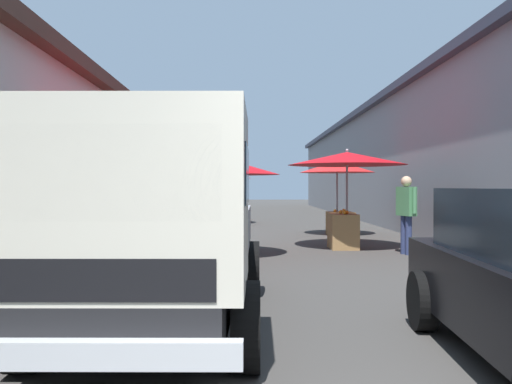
{
  "coord_description": "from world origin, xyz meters",
  "views": [
    {
      "loc": [
        -1.8,
        0.97,
        1.46
      ],
      "look_at": [
        9.61,
        0.79,
        1.35
      ],
      "focal_mm": 37.42,
      "sensor_mm": 36.0,
      "label": 1
    }
  ],
  "objects_px": {
    "fruit_stall_near_right": "(223,178)",
    "vendor_by_crates": "(406,209)",
    "fruit_stall_mid_lane": "(346,170)",
    "delivery_truck": "(152,233)",
    "fruit_stall_far_left": "(338,179)",
    "fruit_stall_far_right": "(216,179)",
    "fruit_stall_near_left": "(132,167)"
  },
  "relations": [
    {
      "from": "fruit_stall_far_right",
      "to": "fruit_stall_near_left",
      "type": "bearing_deg",
      "value": 177.49
    },
    {
      "from": "fruit_stall_near_right",
      "to": "delivery_truck",
      "type": "bearing_deg",
      "value": 176.86
    },
    {
      "from": "vendor_by_crates",
      "to": "fruit_stall_mid_lane",
      "type": "bearing_deg",
      "value": 44.02
    },
    {
      "from": "delivery_truck",
      "to": "vendor_by_crates",
      "type": "bearing_deg",
      "value": -33.28
    },
    {
      "from": "fruit_stall_near_left",
      "to": "fruit_stall_mid_lane",
      "type": "xyz_separation_m",
      "value": [
        4.28,
        -4.13,
        0.1
      ]
    },
    {
      "from": "fruit_stall_near_left",
      "to": "fruit_stall_far_right",
      "type": "xyz_separation_m",
      "value": [
        12.73,
        -0.56,
        0.01
      ]
    },
    {
      "from": "fruit_stall_far_left",
      "to": "delivery_truck",
      "type": "height_order",
      "value": "fruit_stall_far_left"
    },
    {
      "from": "fruit_stall_far_left",
      "to": "fruit_stall_mid_lane",
      "type": "distance_m",
      "value": 3.45
    },
    {
      "from": "fruit_stall_near_left",
      "to": "vendor_by_crates",
      "type": "height_order",
      "value": "fruit_stall_near_left"
    },
    {
      "from": "delivery_truck",
      "to": "vendor_by_crates",
      "type": "relative_size",
      "value": 2.93
    },
    {
      "from": "fruit_stall_near_right",
      "to": "vendor_by_crates",
      "type": "xyz_separation_m",
      "value": [
        0.24,
        -3.95,
        -0.65
      ]
    },
    {
      "from": "fruit_stall_near_left",
      "to": "fruit_stall_mid_lane",
      "type": "height_order",
      "value": "fruit_stall_mid_lane"
    },
    {
      "from": "vendor_by_crates",
      "to": "delivery_truck",
      "type": "bearing_deg",
      "value": 146.72
    },
    {
      "from": "fruit_stall_near_left",
      "to": "fruit_stall_far_left",
      "type": "distance_m",
      "value": 8.92
    },
    {
      "from": "fruit_stall_near_right",
      "to": "vendor_by_crates",
      "type": "relative_size",
      "value": 1.39
    },
    {
      "from": "fruit_stall_near_right",
      "to": "fruit_stall_mid_lane",
      "type": "relative_size",
      "value": 0.84
    },
    {
      "from": "fruit_stall_near_right",
      "to": "fruit_stall_far_right",
      "type": "distance_m",
      "value": 9.85
    },
    {
      "from": "fruit_stall_far_right",
      "to": "delivery_truck",
      "type": "distance_m",
      "value": 16.14
    },
    {
      "from": "fruit_stall_mid_lane",
      "to": "vendor_by_crates",
      "type": "height_order",
      "value": "fruit_stall_mid_lane"
    },
    {
      "from": "fruit_stall_near_right",
      "to": "fruit_stall_mid_lane",
      "type": "height_order",
      "value": "fruit_stall_mid_lane"
    },
    {
      "from": "fruit_stall_far_left",
      "to": "vendor_by_crates",
      "type": "distance_m",
      "value": 4.65
    },
    {
      "from": "fruit_stall_far_right",
      "to": "vendor_by_crates",
      "type": "bearing_deg",
      "value": -154.06
    },
    {
      "from": "delivery_truck",
      "to": "fruit_stall_far_left",
      "type": "bearing_deg",
      "value": -17.91
    },
    {
      "from": "fruit_stall_near_left",
      "to": "delivery_truck",
      "type": "height_order",
      "value": "fruit_stall_near_left"
    },
    {
      "from": "fruit_stall_near_left",
      "to": "delivery_truck",
      "type": "xyz_separation_m",
      "value": [
        -3.39,
        -0.92,
        -0.73
      ]
    },
    {
      "from": "vendor_by_crates",
      "to": "fruit_stall_far_right",
      "type": "bearing_deg",
      "value": 25.94
    },
    {
      "from": "fruit_stall_mid_lane",
      "to": "fruit_stall_near_left",
      "type": "bearing_deg",
      "value": 135.99
    },
    {
      "from": "fruit_stall_mid_lane",
      "to": "delivery_truck",
      "type": "bearing_deg",
      "value": 157.31
    },
    {
      "from": "delivery_truck",
      "to": "vendor_by_crates",
      "type": "distance_m",
      "value": 7.83
    },
    {
      "from": "fruit_stall_near_left",
      "to": "fruit_stall_mid_lane",
      "type": "bearing_deg",
      "value": -44.01
    },
    {
      "from": "fruit_stall_mid_lane",
      "to": "delivery_truck",
      "type": "distance_m",
      "value": 8.35
    },
    {
      "from": "fruit_stall_far_left",
      "to": "delivery_truck",
      "type": "distance_m",
      "value": 11.67
    }
  ]
}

